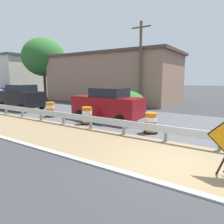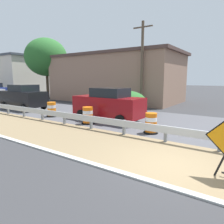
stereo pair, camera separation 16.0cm
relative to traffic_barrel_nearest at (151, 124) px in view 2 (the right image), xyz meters
name	(u,v)px [view 2 (the right image)]	position (x,y,z in m)	size (l,w,h in m)	color
ground_plane	(174,166)	(-3.19, -2.14, -0.45)	(160.00, 160.00, 0.00)	#333335
median_dirt_strip	(180,160)	(-2.58, -2.14, -0.45)	(3.62, 120.00, 0.01)	#7F6B4C
far_lane_asphalt	(208,128)	(2.84, -2.14, -0.45)	(7.21, 120.00, 0.00)	#4C4C51
curb_near_edge	(158,185)	(-4.49, -2.14, -0.45)	(0.20, 120.00, 0.11)	#ADADA8
guardrail_median	(143,127)	(-1.00, -0.06, 0.07)	(0.18, 49.08, 0.71)	#ADB2B7
traffic_barrel_nearest	(151,124)	(0.00, 0.00, 0.00)	(0.70, 0.70, 1.01)	orange
traffic_barrel_close	(88,116)	(-0.15, 3.92, 0.00)	(0.74, 0.74, 1.01)	orange
traffic_barrel_mid	(52,110)	(0.21, 7.58, 0.01)	(0.73, 0.73, 1.03)	orange
car_lead_near_lane	(23,97)	(1.18, 12.47, 0.62)	(2.17, 4.54, 2.14)	black
car_trailing_far_lane	(108,104)	(1.39, 3.55, 0.59)	(2.07, 4.75, 2.08)	maroon
roadside_shop_near	(115,78)	(11.66, 9.82, 2.30)	(7.76, 15.57, 5.48)	#93705B
roadside_shop_far	(16,76)	(11.67, 31.00, 2.73)	(8.86, 13.24, 6.34)	beige
utility_pole_near	(142,64)	(7.63, 4.28, 3.47)	(0.24, 1.80, 7.54)	brown
bush_roadside	(126,102)	(4.67, 4.12, 0.41)	(3.13, 3.13, 1.73)	#286028
tree_roadside	(46,57)	(9.12, 19.17, 5.02)	(5.54, 5.54, 7.97)	#4C3D2D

